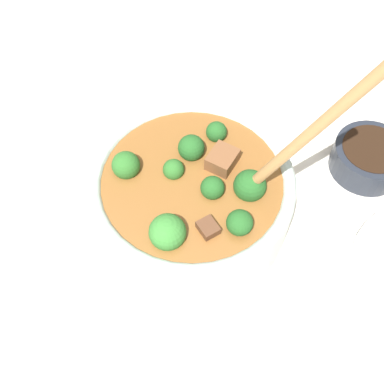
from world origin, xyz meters
The scene contains 3 objects.
ground_plane centered at (0.00, 0.00, 0.00)m, with size 4.00×4.00×0.00m, color silver.
stew_bowl centered at (0.00, 0.00, 0.05)m, with size 0.24×0.29×0.29m.
condiment_bowl centered at (0.12, -0.22, 0.02)m, with size 0.10×0.10×0.04m.
Camera 1 is at (-0.31, -0.06, 0.54)m, focal length 45.00 mm.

